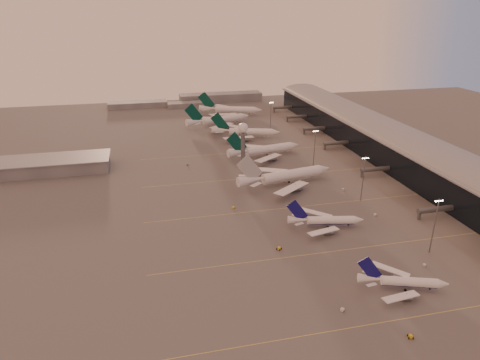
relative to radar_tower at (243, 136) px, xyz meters
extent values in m
plane|color=#4E4C4C|center=(-5.00, -120.00, -20.95)|extent=(700.00, 700.00, 0.00)
cube|color=#D9C64C|center=(25.00, -155.00, -20.94)|extent=(180.00, 0.25, 0.02)
cube|color=#D9C64C|center=(25.00, -110.00, -20.94)|extent=(180.00, 0.25, 0.02)
cube|color=#D9C64C|center=(25.00, -65.00, -20.94)|extent=(180.00, 0.25, 0.02)
cube|color=#D9C64C|center=(25.00, -20.00, -20.94)|extent=(180.00, 0.25, 0.02)
cube|color=#D9C64C|center=(25.00, 30.00, -20.94)|extent=(180.00, 0.25, 0.02)
cube|color=black|center=(103.00, -10.00, -11.95)|extent=(36.00, 360.00, 18.00)
cylinder|color=gray|center=(103.00, -10.00, -2.95)|extent=(10.08, 360.00, 10.08)
cube|color=gray|center=(103.00, -10.00, -2.75)|extent=(40.00, 362.00, 0.80)
cylinder|color=#5B5E63|center=(77.00, -92.00, -16.45)|extent=(22.00, 2.80, 2.80)
cube|color=#5B5E63|center=(67.00, -92.00, -18.75)|extent=(1.20, 1.20, 4.40)
cylinder|color=#5B5E63|center=(77.00, -34.00, -16.45)|extent=(22.00, 2.80, 2.80)
cube|color=#5B5E63|center=(67.00, -34.00, -18.75)|extent=(1.20, 1.20, 4.40)
cylinder|color=#5B5E63|center=(77.00, 22.00, -16.45)|extent=(22.00, 2.80, 2.80)
cube|color=#5B5E63|center=(67.00, 22.00, -18.75)|extent=(1.20, 1.20, 4.40)
cylinder|color=#5B5E63|center=(77.00, 64.00, -16.45)|extent=(22.00, 2.80, 2.80)
cube|color=#5B5E63|center=(67.00, 64.00, -18.75)|extent=(1.20, 1.20, 4.40)
cylinder|color=#5B5E63|center=(77.00, 106.00, -16.45)|extent=(22.00, 2.80, 2.80)
cube|color=#5B5E63|center=(67.00, 106.00, -18.75)|extent=(1.20, 1.20, 4.40)
cylinder|color=#5B5E63|center=(77.00, 146.00, -16.45)|extent=(22.00, 2.80, 2.80)
cube|color=#5B5E63|center=(67.00, 146.00, -18.75)|extent=(1.20, 1.20, 4.40)
cube|color=slate|center=(-125.00, 20.00, -16.95)|extent=(80.00, 25.00, 8.00)
cube|color=gray|center=(-125.00, 20.00, -12.75)|extent=(82.00, 27.00, 0.60)
cylinder|color=#5B5E63|center=(0.00, 0.00, -9.95)|extent=(2.60, 2.60, 22.00)
cylinder|color=#5B5E63|center=(0.00, 0.00, 1.55)|extent=(5.20, 5.20, 1.20)
sphere|color=white|center=(0.00, 0.00, 5.45)|extent=(6.40, 6.40, 6.40)
cylinder|color=#5B5E63|center=(0.00, 0.00, 9.15)|extent=(0.16, 0.16, 2.00)
cylinder|color=#5B5E63|center=(53.00, -120.00, -8.45)|extent=(0.56, 0.56, 25.00)
cube|color=#5B5E63|center=(53.00, -120.00, 3.55)|extent=(3.60, 0.25, 0.25)
sphere|color=#FFEABF|center=(51.50, -120.00, 3.15)|extent=(0.56, 0.56, 0.56)
sphere|color=#FFEABF|center=(52.50, -120.00, 3.15)|extent=(0.56, 0.56, 0.56)
sphere|color=#FFEABF|center=(53.50, -120.00, 3.15)|extent=(0.56, 0.56, 0.56)
sphere|color=#FFEABF|center=(54.50, -120.00, 3.15)|extent=(0.56, 0.56, 0.56)
cylinder|color=#5B5E63|center=(50.00, -65.00, -8.45)|extent=(0.56, 0.56, 25.00)
cube|color=#5B5E63|center=(50.00, -65.00, 3.55)|extent=(3.60, 0.25, 0.25)
sphere|color=#FFEABF|center=(48.50, -65.00, 3.15)|extent=(0.56, 0.56, 0.56)
sphere|color=#FFEABF|center=(49.50, -65.00, 3.15)|extent=(0.56, 0.56, 0.56)
sphere|color=#FFEABF|center=(50.50, -65.00, 3.15)|extent=(0.56, 0.56, 0.56)
sphere|color=#FFEABF|center=(51.50, -65.00, 3.15)|extent=(0.56, 0.56, 0.56)
cylinder|color=#5B5E63|center=(45.00, -10.00, -8.45)|extent=(0.56, 0.56, 25.00)
cube|color=#5B5E63|center=(45.00, -10.00, 3.55)|extent=(3.60, 0.25, 0.25)
sphere|color=#FFEABF|center=(43.50, -10.00, 3.15)|extent=(0.56, 0.56, 0.56)
sphere|color=#FFEABF|center=(44.50, -10.00, 3.15)|extent=(0.56, 0.56, 0.56)
sphere|color=#FFEABF|center=(45.50, -10.00, 3.15)|extent=(0.56, 0.56, 0.56)
sphere|color=#FFEABF|center=(46.50, -10.00, 3.15)|extent=(0.56, 0.56, 0.56)
cylinder|color=#5B5E63|center=(43.00, 80.00, -8.45)|extent=(0.56, 0.56, 25.00)
cube|color=#5B5E63|center=(43.00, 80.00, 3.55)|extent=(3.60, 0.25, 0.25)
sphere|color=#FFEABF|center=(41.50, 80.00, 3.15)|extent=(0.56, 0.56, 0.56)
sphere|color=#FFEABF|center=(42.50, 80.00, 3.15)|extent=(0.56, 0.56, 0.56)
sphere|color=#FFEABF|center=(43.50, 80.00, 3.15)|extent=(0.56, 0.56, 0.56)
sphere|color=#FFEABF|center=(44.50, 80.00, 3.15)|extent=(0.56, 0.56, 0.56)
cube|color=slate|center=(-65.00, 200.00, -17.95)|extent=(60.00, 18.00, 6.00)
cube|color=slate|center=(25.00, 210.00, -16.45)|extent=(90.00, 20.00, 9.00)
cube|color=slate|center=(-15.00, 190.00, -18.45)|extent=(40.00, 15.00, 5.00)
cylinder|color=white|center=(29.22, -140.94, -18.14)|extent=(20.21, 9.83, 3.44)
cylinder|color=navy|center=(29.22, -140.94, -18.92)|extent=(19.52, 8.79, 2.48)
cone|color=white|center=(40.61, -144.86, -18.14)|extent=(4.82, 4.52, 3.44)
cone|color=white|center=(15.67, -136.27, -17.71)|extent=(9.13, 6.01, 3.44)
cube|color=white|center=(21.78, -147.32, -18.75)|extent=(14.96, 5.62, 1.08)
cylinder|color=gray|center=(24.76, -146.23, -20.32)|extent=(4.42, 3.39, 2.23)
cube|color=gray|center=(24.76, -146.23, -19.35)|extent=(0.33, 0.30, 1.38)
cube|color=white|center=(27.29, -131.32, -18.75)|extent=(12.44, 12.99, 1.08)
cylinder|color=gray|center=(28.96, -134.02, -20.32)|extent=(4.42, 3.39, 2.23)
cube|color=gray|center=(28.96, -134.02, -19.35)|extent=(0.33, 0.30, 1.38)
cube|color=navy|center=(15.27, -136.13, -13.46)|extent=(9.02, 3.37, 10.25)
cube|color=white|center=(14.43, -139.97, -17.63)|extent=(4.06, 1.93, 0.23)
cube|color=white|center=(16.97, -132.58, -17.63)|extent=(3.80, 3.80, 0.23)
cylinder|color=black|center=(36.48, -143.44, -20.50)|extent=(0.45, 0.45, 0.90)
cylinder|color=black|center=(28.33, -138.52, -20.45)|extent=(1.09, 0.75, 1.00)
cylinder|color=black|center=(27.03, -142.29, -20.45)|extent=(1.09, 0.75, 1.00)
cylinder|color=white|center=(21.42, -89.40, -17.85)|extent=(22.59, 8.15, 3.79)
cylinder|color=navy|center=(21.42, -89.40, -18.71)|extent=(21.95, 7.02, 2.73)
cone|color=white|center=(34.45, -92.05, -17.85)|extent=(4.98, 4.58, 3.79)
cone|color=white|center=(5.92, -86.26, -17.38)|extent=(9.91, 5.58, 3.79)
cube|color=white|center=(14.20, -97.46, -18.52)|extent=(16.52, 8.17, 1.19)
cylinder|color=gray|center=(17.30, -95.84, -20.25)|extent=(4.72, 3.27, 2.47)
cube|color=gray|center=(17.30, -95.84, -19.18)|extent=(0.34, 0.30, 1.52)
cube|color=white|center=(17.91, -79.16, -18.52)|extent=(14.82, 13.13, 1.19)
cylinder|color=gray|center=(20.13, -81.87, -20.25)|extent=(4.72, 3.27, 2.47)
cube|color=gray|center=(20.13, -81.87, -19.18)|extent=(0.34, 0.30, 1.52)
cube|color=navy|center=(5.46, -86.16, -12.69)|extent=(10.27, 2.41, 11.31)
cube|color=white|center=(5.09, -90.49, -17.28)|extent=(4.58, 2.65, 0.25)
cube|color=white|center=(6.81, -82.04, -17.28)|extent=(4.41, 3.91, 0.25)
cylinder|color=black|center=(29.71, -91.09, -20.45)|extent=(0.50, 0.50, 1.00)
cylinder|color=black|center=(20.09, -86.89, -20.40)|extent=(1.18, 0.71, 1.10)
cylinder|color=black|center=(19.22, -91.20, -20.40)|extent=(1.18, 0.71, 1.10)
cylinder|color=white|center=(21.85, -32.75, -16.86)|extent=(38.15, 12.93, 5.89)
cylinder|color=white|center=(21.85, -32.75, -18.19)|extent=(37.10, 11.17, 4.24)
cone|color=white|center=(43.95, -28.49, -16.86)|extent=(8.29, 7.17, 5.89)
cone|color=white|center=(-4.43, -37.82, -16.12)|extent=(16.65, 8.78, 5.89)
cube|color=white|center=(15.79, -49.90, -17.89)|extent=(25.00, 21.89, 1.75)
cylinder|color=gray|center=(19.57, -45.39, -20.28)|extent=(7.89, 5.14, 3.83)
cube|color=gray|center=(19.57, -45.39, -18.92)|extent=(0.33, 0.29, 2.36)
cube|color=white|center=(9.84, -19.09, -17.89)|extent=(27.72, 13.95, 1.75)
cylinder|color=gray|center=(15.03, -21.87, -20.28)|extent=(7.89, 5.14, 3.83)
cube|color=gray|center=(15.03, -21.87, -18.92)|extent=(0.33, 0.29, 2.36)
cube|color=#AFB2B7|center=(-5.21, -37.97, -9.16)|extent=(16.10, 3.42, 17.49)
cube|color=white|center=(-3.36, -45.05, -15.98)|extent=(7.48, 6.57, 0.24)
cube|color=white|center=(-6.13, -30.72, -15.98)|extent=(7.76, 4.54, 0.24)
cylinder|color=black|center=(35.93, -30.04, -20.47)|extent=(0.48, 0.48, 0.95)
cylinder|color=black|center=(18.47, -31.28, -20.43)|extent=(1.12, 0.66, 1.05)
cylinder|color=black|center=(19.26, -35.38, -20.43)|extent=(1.12, 0.66, 1.05)
cylinder|color=white|center=(23.43, 18.45, -17.07)|extent=(34.48, 11.92, 5.49)
cylinder|color=white|center=(23.43, 18.45, -18.30)|extent=(33.51, 10.28, 3.95)
cone|color=white|center=(43.38, 22.35, -17.07)|extent=(7.52, 6.65, 5.49)
cone|color=white|center=(-0.29, 13.82, -16.38)|extent=(15.07, 8.13, 5.49)
cube|color=white|center=(17.94, 2.79, -18.03)|extent=(22.81, 20.03, 1.63)
cylinder|color=gray|center=(21.38, 6.91, -20.29)|extent=(7.15, 4.77, 3.57)
cube|color=gray|center=(21.38, 6.91, -18.99)|extent=(0.32, 0.29, 2.20)
cube|color=white|center=(12.45, 30.90, -18.03)|extent=(25.32, 12.69, 1.63)
cylinder|color=gray|center=(17.19, 28.38, -20.29)|extent=(7.15, 4.77, 3.57)
cube|color=gray|center=(17.19, 28.38, -18.99)|extent=(0.32, 0.29, 2.20)
cube|color=#06392F|center=(-0.99, 13.68, -9.82)|extent=(14.89, 3.22, 16.25)
cube|color=white|center=(0.74, 7.30, -16.24)|extent=(6.75, 5.94, 0.24)
cube|color=white|center=(-1.79, 20.24, -16.24)|extent=(7.01, 4.09, 0.24)
cylinder|color=black|center=(36.13, 20.94, -20.48)|extent=(0.47, 0.47, 0.95)
cylinder|color=black|center=(20.34, 19.97, -20.43)|extent=(1.11, 0.66, 1.04)
cylinder|color=black|center=(21.14, 15.88, -20.43)|extent=(1.11, 0.66, 1.04)
cylinder|color=white|center=(21.71, 64.97, -17.12)|extent=(33.64, 15.43, 5.42)
cylinder|color=white|center=(21.71, 64.97, -18.34)|extent=(32.53, 13.78, 3.90)
cone|color=white|center=(40.80, 58.84, -17.12)|extent=(7.85, 7.15, 5.42)
cone|color=white|center=(-0.98, 72.26, -16.44)|extent=(15.07, 9.47, 5.42)
cube|color=white|center=(9.51, 54.05, -18.07)|extent=(25.00, 9.88, 1.60)
cylinder|color=gray|center=(14.45, 55.97, -20.30)|extent=(7.27, 5.34, 3.52)
cube|color=gray|center=(14.45, 55.97, -19.02)|extent=(0.34, 0.31, 2.17)
cube|color=white|center=(18.15, 80.95, -18.07)|extent=(21.05, 21.42, 1.60)
cylinder|color=gray|center=(21.05, 76.51, -20.30)|extent=(7.27, 5.34, 3.52)
cube|color=gray|center=(21.05, 76.51, -19.02)|extent=(0.34, 0.31, 2.17)
cube|color=#06392F|center=(-1.65, 72.47, -9.97)|extent=(14.29, 4.87, 16.03)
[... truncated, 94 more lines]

